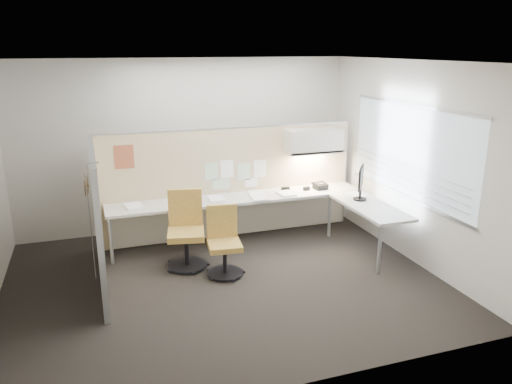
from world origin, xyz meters
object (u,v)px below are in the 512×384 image
object	(u,v)px
monitor	(361,181)
phone	(320,186)
desk	(262,206)
chair_left	(186,232)
chair_right	(224,244)

from	to	relation	value
monitor	phone	size ratio (longest dim) A/B	2.21
desk	chair_left	bearing A→B (deg)	-159.82
chair_left	phone	xyz separation A→B (m)	(2.34, 0.62, 0.29)
monitor	desk	bearing A→B (deg)	102.98
chair_left	monitor	size ratio (longest dim) A/B	2.08
desk	monitor	bearing A→B (deg)	-23.03
chair_left	phone	world-z (taller)	chair_left
phone	monitor	bearing A→B (deg)	-74.18
chair_left	monitor	xyz separation A→B (m)	(2.65, -0.11, 0.53)
monitor	phone	distance (m)	0.83
chair_left	chair_right	xyz separation A→B (m)	(0.43, -0.42, -0.06)
chair_right	phone	bearing A→B (deg)	35.18
chair_right	phone	distance (m)	2.21
monitor	phone	bearing A→B (deg)	59.13
desk	phone	bearing A→B (deg)	8.03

